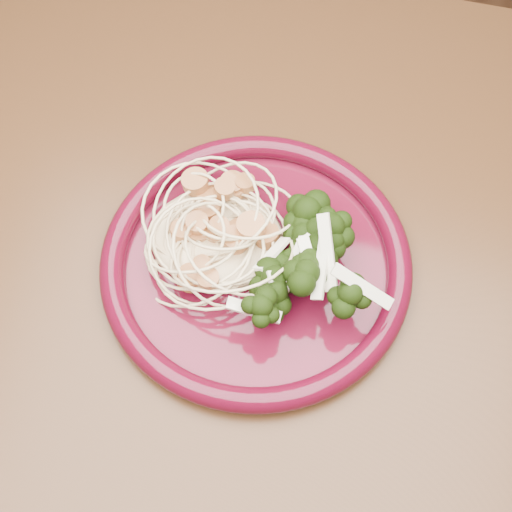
{
  "coord_description": "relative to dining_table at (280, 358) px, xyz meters",
  "views": [
    {
      "loc": [
        0.04,
        -0.24,
        1.27
      ],
      "look_at": [
        -0.03,
        0.04,
        0.77
      ],
      "focal_mm": 50.0,
      "sensor_mm": 36.0,
      "label": 1
    }
  ],
  "objects": [
    {
      "name": "spaghetti_pile",
      "position": [
        -0.07,
        0.05,
        0.12
      ],
      "size": [
        0.14,
        0.13,
        0.03
      ],
      "primitive_type": "ellipsoid",
      "rotation": [
        0.0,
        0.0,
        -0.36
      ],
      "color": "beige",
      "rests_on": "dinner_plate"
    },
    {
      "name": "dining_table",
      "position": [
        0.0,
        0.0,
        0.0
      ],
      "size": [
        1.2,
        0.8,
        0.75
      ],
      "color": "#472814",
      "rests_on": "ground"
    },
    {
      "name": "broccoli_pile",
      "position": [
        0.01,
        0.02,
        0.13
      ],
      "size": [
        0.12,
        0.15,
        0.05
      ],
      "primitive_type": "ellipsoid",
      "rotation": [
        0.0,
        0.0,
        -0.36
      ],
      "color": "black",
      "rests_on": "dinner_plate"
    },
    {
      "name": "dinner_plate",
      "position": [
        -0.03,
        0.04,
        0.11
      ],
      "size": [
        0.33,
        0.33,
        0.02
      ],
      "rotation": [
        0.0,
        0.0,
        -0.36
      ],
      "color": "#49091A",
      "rests_on": "dining_table"
    },
    {
      "name": "scallop_cluster",
      "position": [
        -0.07,
        0.05,
        0.15
      ],
      "size": [
        0.14,
        0.14,
        0.04
      ],
      "primitive_type": null,
      "rotation": [
        0.0,
        0.0,
        -0.36
      ],
      "color": "#BF7B44",
      "rests_on": "spaghetti_pile"
    },
    {
      "name": "onion_garnish",
      "position": [
        0.01,
        0.02,
        0.16
      ],
      "size": [
        0.08,
        0.1,
        0.05
      ],
      "primitive_type": null,
      "rotation": [
        0.0,
        0.0,
        -0.36
      ],
      "color": "white",
      "rests_on": "broccoli_pile"
    }
  ]
}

